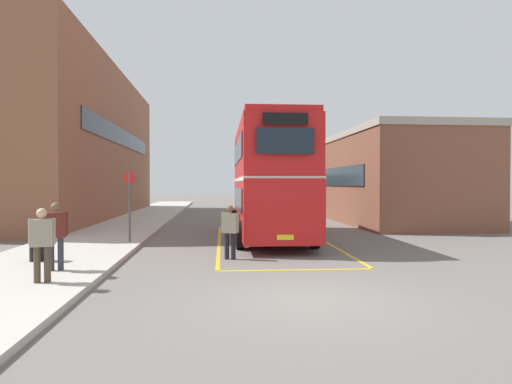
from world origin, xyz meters
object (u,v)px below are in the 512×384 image
(double_decker_bus, at_px, (269,178))
(pedestrian_waiting_far, at_px, (42,240))
(pedestrian_waiting_near, at_px, (56,231))
(bus_stop_sign, at_px, (130,199))
(pedestrian_boarding, at_px, (230,228))
(litter_bin, at_px, (38,244))
(single_deck_bus, at_px, (274,191))

(double_decker_bus, distance_m, pedestrian_waiting_far, 10.50)
(pedestrian_waiting_near, height_order, bus_stop_sign, bus_stop_sign)
(pedestrian_boarding, relative_size, pedestrian_waiting_near, 0.98)
(litter_bin, bearing_deg, bus_stop_sign, 66.33)
(pedestrian_waiting_near, bearing_deg, double_decker_bus, 49.26)
(double_decker_bus, relative_size, pedestrian_waiting_far, 6.18)
(pedestrian_waiting_near, bearing_deg, pedestrian_boarding, 25.11)
(pedestrian_boarding, height_order, pedestrian_waiting_near, pedestrian_waiting_near)
(single_deck_bus, height_order, litter_bin, single_deck_bus)
(double_decker_bus, height_order, pedestrian_boarding, double_decker_bus)
(pedestrian_waiting_far, height_order, litter_bin, pedestrian_waiting_far)
(litter_bin, relative_size, bus_stop_sign, 0.37)
(single_deck_bus, distance_m, pedestrian_waiting_near, 28.14)
(single_deck_bus, xyz_separation_m, litter_bin, (-10.01, -25.19, -1.02))
(single_deck_bus, relative_size, bus_stop_sign, 3.47)
(pedestrian_waiting_far, distance_m, bus_stop_sign, 6.90)
(pedestrian_waiting_near, distance_m, litter_bin, 1.83)
(pedestrian_boarding, height_order, pedestrian_waiting_far, pedestrian_waiting_far)
(pedestrian_waiting_far, bearing_deg, pedestrian_waiting_near, 97.60)
(double_decker_bus, bearing_deg, pedestrian_waiting_near, -130.74)
(double_decker_bus, xyz_separation_m, pedestrian_waiting_near, (-6.15, -7.14, -1.40))
(pedestrian_waiting_far, relative_size, bus_stop_sign, 0.62)
(single_deck_bus, height_order, pedestrian_waiting_near, single_deck_bus)
(bus_stop_sign, bearing_deg, pedestrian_boarding, -43.60)
(double_decker_bus, xyz_separation_m, bus_stop_sign, (-5.39, -1.67, -0.81))
(pedestrian_boarding, distance_m, pedestrian_waiting_near, 4.82)
(pedestrian_waiting_near, xyz_separation_m, litter_bin, (-0.99, 1.46, -0.49))
(single_deck_bus, relative_size, pedestrian_waiting_near, 5.35)
(double_decker_bus, height_order, single_deck_bus, double_decker_bus)
(double_decker_bus, relative_size, litter_bin, 10.55)
(pedestrian_waiting_near, bearing_deg, single_deck_bus, 71.30)
(single_deck_bus, xyz_separation_m, pedestrian_waiting_far, (-8.84, -28.03, -0.57))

